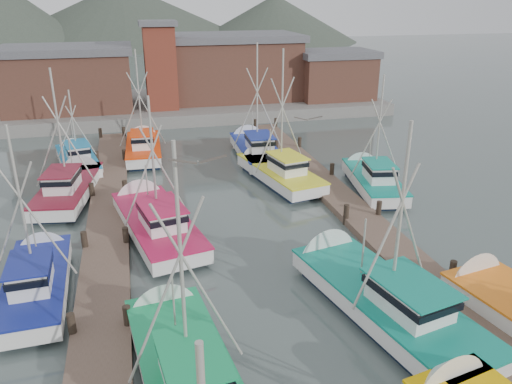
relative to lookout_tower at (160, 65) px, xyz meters
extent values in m
plane|color=#455350|center=(2.00, -33.00, -5.55)|extent=(260.00, 260.00, 0.00)
cube|color=brown|center=(-5.00, -29.00, -5.35)|extent=(2.20, 46.00, 0.40)
cylinder|color=black|center=(-6.00, -35.00, -5.10)|extent=(0.30, 0.30, 1.50)
cylinder|color=black|center=(-6.00, -28.00, -5.10)|extent=(0.30, 0.30, 1.50)
cylinder|color=black|center=(-6.00, -21.00, -5.10)|extent=(0.30, 0.30, 1.50)
cylinder|color=black|center=(-6.00, -14.00, -5.10)|extent=(0.30, 0.30, 1.50)
cylinder|color=black|center=(-6.00, -7.00, -5.10)|extent=(0.30, 0.30, 1.50)
cylinder|color=black|center=(-4.00, -35.00, -5.10)|extent=(0.30, 0.30, 1.50)
cylinder|color=black|center=(-4.00, -28.00, -5.10)|extent=(0.30, 0.30, 1.50)
cylinder|color=black|center=(-4.00, -21.00, -5.10)|extent=(0.30, 0.30, 1.50)
cylinder|color=black|center=(-4.00, -14.00, -5.10)|extent=(0.30, 0.30, 1.50)
cylinder|color=black|center=(-4.00, -7.00, -5.10)|extent=(0.30, 0.30, 1.50)
cube|color=brown|center=(9.00, -29.00, -5.35)|extent=(2.20, 46.00, 0.40)
cylinder|color=black|center=(8.00, -35.00, -5.10)|extent=(0.30, 0.30, 1.50)
cylinder|color=black|center=(8.00, -28.00, -5.10)|extent=(0.30, 0.30, 1.50)
cylinder|color=black|center=(8.00, -21.00, -5.10)|extent=(0.30, 0.30, 1.50)
cylinder|color=black|center=(8.00, -14.00, -5.10)|extent=(0.30, 0.30, 1.50)
cylinder|color=black|center=(8.00, -7.00, -5.10)|extent=(0.30, 0.30, 1.50)
cylinder|color=black|center=(10.00, -35.00, -5.10)|extent=(0.30, 0.30, 1.50)
cylinder|color=black|center=(10.00, -28.00, -5.10)|extent=(0.30, 0.30, 1.50)
cylinder|color=black|center=(10.00, -21.00, -5.10)|extent=(0.30, 0.30, 1.50)
cylinder|color=black|center=(10.00, -14.00, -5.10)|extent=(0.30, 0.30, 1.50)
cylinder|color=black|center=(10.00, -7.00, -5.10)|extent=(0.30, 0.30, 1.50)
cube|color=gray|center=(2.00, 4.00, -4.95)|extent=(44.00, 16.00, 1.20)
cube|color=brown|center=(-9.00, 2.00, -1.60)|extent=(12.00, 8.00, 5.50)
cube|color=slate|center=(-9.00, 2.00, 1.50)|extent=(12.72, 8.48, 0.70)
cube|color=brown|center=(8.00, 4.00, -1.25)|extent=(14.00, 9.00, 6.20)
cube|color=slate|center=(8.00, 4.00, 2.20)|extent=(14.84, 9.54, 0.70)
cube|color=brown|center=(19.00, 1.00, -2.10)|extent=(8.00, 6.00, 4.50)
cube|color=slate|center=(19.00, 1.00, 0.50)|extent=(8.48, 6.36, 0.70)
cube|color=maroon|center=(0.00, 0.00, -0.35)|extent=(3.00, 3.00, 8.00)
cube|color=slate|center=(0.00, 0.00, 3.90)|extent=(3.60, 3.60, 0.50)
cone|color=#444D40|center=(-3.00, 97.00, -5.55)|extent=(140.00, 140.00, 30.00)
cone|color=#444D40|center=(37.00, 87.00, -5.55)|extent=(90.00, 90.00, 24.00)
cone|color=white|center=(5.63, -40.68, -5.00)|extent=(2.90, 1.58, 2.74)
cube|color=white|center=(-2.16, -38.52, -4.85)|extent=(3.72, 8.67, 0.80)
cube|color=#129A57|center=(-2.16, -38.52, -4.47)|extent=(3.81, 8.76, 0.10)
cone|color=white|center=(-2.66, -34.35, -5.00)|extent=(2.74, 1.41, 2.63)
cube|color=white|center=(-2.04, -39.52, -3.90)|extent=(1.99, 2.71, 1.10)
cube|color=black|center=(-2.04, -39.52, -3.67)|extent=(2.12, 2.97, 0.28)
cube|color=#129A57|center=(-2.04, -39.52, -3.31)|extent=(2.25, 3.15, 0.07)
cylinder|color=#ADAA9F|center=(-2.14, -38.69, -0.74)|extent=(0.13, 0.13, 7.43)
cylinder|color=#ADAA9F|center=(-2.67, -38.75, -1.61)|extent=(2.64, 0.40, 5.80)
cylinder|color=#ADAA9F|center=(-1.61, -38.63, -1.61)|extent=(2.64, 0.40, 5.80)
cylinder|color=#ADAA9F|center=(-2.34, -37.02, -3.25)|extent=(0.08, 0.08, 2.34)
cube|color=#0F1B32|center=(6.03, -36.48, -5.50)|extent=(4.41, 8.81, 0.70)
cube|color=white|center=(6.03, -36.48, -4.85)|extent=(5.01, 10.01, 0.80)
cube|color=#0E8772|center=(6.03, -36.48, -4.47)|extent=(5.12, 10.12, 0.10)
cone|color=white|center=(5.05, -31.79, -5.00)|extent=(3.15, 1.69, 2.99)
cube|color=white|center=(6.26, -37.61, -3.90)|extent=(2.48, 3.21, 1.10)
cube|color=black|center=(6.26, -37.61, -3.67)|extent=(2.66, 3.51, 0.28)
cube|color=#0E8772|center=(6.26, -37.61, -3.31)|extent=(2.82, 3.73, 0.07)
cylinder|color=#ADAA9F|center=(6.07, -36.67, -0.95)|extent=(0.16, 0.16, 7.01)
cylinder|color=#ADAA9F|center=(5.47, -36.79, -1.77)|extent=(2.48, 0.61, 5.48)
cylinder|color=#ADAA9F|center=(6.67, -36.54, -1.77)|extent=(2.48, 0.61, 5.48)
cylinder|color=#ADAA9F|center=(5.68, -34.79, -3.25)|extent=(0.09, 0.09, 2.67)
cube|color=#0F1B32|center=(-7.68, -31.69, -5.50)|extent=(2.37, 6.53, 0.70)
cube|color=white|center=(-7.68, -31.69, -4.85)|extent=(2.70, 7.42, 0.80)
cube|color=navy|center=(-7.68, -31.69, -4.47)|extent=(2.77, 7.50, 0.10)
cone|color=white|center=(-7.84, -28.03, -5.00)|extent=(2.33, 1.20, 2.29)
cube|color=white|center=(-7.64, -32.57, -3.90)|extent=(1.57, 2.26, 1.10)
cube|color=black|center=(-7.64, -32.57, -3.67)|extent=(1.67, 2.48, 0.28)
cube|color=navy|center=(-7.64, -32.57, -3.31)|extent=(1.78, 2.63, 0.07)
cylinder|color=#ADAA9F|center=(-7.67, -31.84, -1.18)|extent=(0.11, 0.11, 6.54)
cylinder|color=#ADAA9F|center=(-8.18, -31.86, -1.95)|extent=(2.34, 0.18, 5.11)
cylinder|color=#ADAA9F|center=(-7.17, -31.82, -1.95)|extent=(2.34, 0.18, 5.11)
cylinder|color=#ADAA9F|center=(-7.74, -30.38, -3.25)|extent=(0.07, 0.07, 2.20)
cone|color=white|center=(10.45, -35.35, -5.00)|extent=(2.97, 1.57, 2.82)
cube|color=#0F1B32|center=(-2.37, -26.97, -5.50)|extent=(4.13, 8.25, 0.70)
cube|color=white|center=(-2.37, -26.97, -4.85)|extent=(4.69, 9.37, 0.80)
cube|color=#C01647|center=(-2.37, -26.97, -4.47)|extent=(4.79, 9.48, 0.10)
cone|color=white|center=(-3.28, -22.58, -5.00)|extent=(2.97, 1.65, 2.80)
cube|color=white|center=(-2.15, -28.02, -3.90)|extent=(2.32, 3.00, 1.10)
cube|color=black|center=(-2.15, -28.02, -3.67)|extent=(2.49, 3.29, 0.28)
cube|color=#C01647|center=(-2.15, -28.02, -3.31)|extent=(2.64, 3.49, 0.07)
cylinder|color=#ADAA9F|center=(-2.33, -27.15, -1.21)|extent=(0.15, 0.15, 6.49)
cylinder|color=#ADAA9F|center=(-2.89, -27.26, -1.97)|extent=(2.30, 0.57, 5.08)
cylinder|color=#ADAA9F|center=(-1.77, -27.03, -1.97)|extent=(2.30, 0.57, 5.08)
cylinder|color=#ADAA9F|center=(-2.69, -25.39, -3.25)|extent=(0.09, 0.09, 2.50)
cube|color=#0F1B32|center=(6.31, -20.67, -5.50)|extent=(3.77, 7.60, 0.70)
cube|color=white|center=(6.31, -20.67, -4.85)|extent=(4.29, 8.63, 0.80)
cube|color=yellow|center=(6.31, -20.67, -4.47)|extent=(4.38, 8.73, 0.10)
cone|color=white|center=(5.48, -16.62, -5.00)|extent=(2.75, 1.59, 2.58)
cube|color=white|center=(6.51, -21.64, -3.90)|extent=(2.13, 2.76, 1.10)
cube|color=black|center=(6.51, -21.64, -3.67)|extent=(2.28, 3.03, 0.28)
cube|color=yellow|center=(6.51, -21.64, -3.31)|extent=(2.42, 3.21, 0.07)
cylinder|color=#ADAA9F|center=(6.34, -20.83, -0.51)|extent=(0.14, 0.14, 7.87)
cylinder|color=#ADAA9F|center=(5.82, -20.94, -1.44)|extent=(2.76, 0.64, 6.15)
cylinder|color=#ADAA9F|center=(6.86, -20.73, -1.44)|extent=(2.76, 0.64, 6.15)
cylinder|color=#ADAA9F|center=(6.01, -19.21, -3.25)|extent=(0.08, 0.08, 2.31)
cube|color=#0F1B32|center=(-7.44, -20.35, -5.50)|extent=(3.44, 7.50, 0.70)
cube|color=white|center=(-7.44, -20.35, -4.85)|extent=(3.91, 8.52, 0.80)
cube|color=maroon|center=(-7.44, -20.35, -4.47)|extent=(4.00, 8.61, 0.10)
cone|color=white|center=(-6.80, -16.30, -5.00)|extent=(2.70, 1.48, 2.56)
cube|color=white|center=(-7.59, -21.32, -3.90)|extent=(2.02, 2.69, 1.10)
cube|color=black|center=(-7.59, -21.32, -3.67)|extent=(2.16, 2.95, 0.28)
cube|color=maroon|center=(-7.59, -21.32, -3.31)|extent=(2.29, 3.13, 0.07)
cylinder|color=#ADAA9F|center=(-7.47, -20.51, -0.90)|extent=(0.14, 0.14, 7.10)
cylinder|color=#ADAA9F|center=(-8.02, -20.42, -1.73)|extent=(2.52, 0.49, 5.55)
cylinder|color=#ADAA9F|center=(-6.91, -20.60, -1.73)|extent=(2.52, 0.49, 5.55)
cylinder|color=#ADAA9F|center=(-7.21, -18.89, -3.25)|extent=(0.08, 0.08, 2.46)
cube|color=#0F1B32|center=(11.83, -23.68, -5.50)|extent=(3.24, 6.77, 0.70)
cube|color=white|center=(11.83, -23.68, -4.85)|extent=(3.68, 7.69, 0.80)
cube|color=#0A8D7A|center=(11.83, -23.68, -4.47)|extent=(3.77, 7.78, 0.10)
cone|color=white|center=(12.47, -20.05, -5.00)|extent=(2.49, 1.49, 2.33)
cube|color=white|center=(11.67, -24.55, -3.90)|extent=(1.87, 2.44, 1.10)
cube|color=black|center=(11.67, -24.55, -3.67)|extent=(2.01, 2.68, 0.28)
cube|color=#0A8D7A|center=(11.67, -24.55, -3.31)|extent=(2.13, 2.84, 0.07)
cylinder|color=#ADAA9F|center=(11.80, -23.83, -1.20)|extent=(0.13, 0.13, 6.50)
cylinder|color=#ADAA9F|center=(11.31, -23.74, -1.96)|extent=(2.30, 0.49, 5.08)
cylinder|color=#ADAA9F|center=(12.29, -23.91, -1.96)|extent=(2.30, 0.49, 5.08)
cylinder|color=#ADAA9F|center=(12.06, -22.37, -3.25)|extent=(0.07, 0.07, 2.16)
cube|color=#0F1B32|center=(-2.52, -12.44, -5.50)|extent=(2.46, 6.90, 0.70)
cube|color=white|center=(-2.52, -12.44, -4.85)|extent=(2.79, 7.84, 0.80)
cube|color=#FB3B08|center=(-2.52, -12.44, -4.47)|extent=(2.87, 7.92, 0.10)
cone|color=white|center=(-2.39, -8.56, -5.00)|extent=(2.46, 1.18, 2.42)
cube|color=white|center=(-2.55, -13.37, -3.90)|extent=(1.64, 2.38, 1.10)
cube|color=black|center=(-2.55, -13.37, -3.67)|extent=(1.75, 2.62, 0.28)
cube|color=#FB3B08|center=(-2.55, -13.37, -3.31)|extent=(1.86, 2.77, 0.07)
cylinder|color=#ADAA9F|center=(-2.53, -12.60, -0.83)|extent=(0.11, 0.11, 7.25)
cylinder|color=#ADAA9F|center=(-3.02, -12.58, -1.68)|extent=(2.58, 0.17, 5.66)
cylinder|color=#ADAA9F|center=(-2.03, -12.61, -1.68)|extent=(2.58, 0.17, 5.66)
cylinder|color=#ADAA9F|center=(-2.47, -11.04, -3.25)|extent=(0.07, 0.07, 2.17)
cube|color=#0F1B32|center=(6.05, -15.21, -5.50)|extent=(2.70, 7.58, 0.70)
cube|color=white|center=(6.05, -15.21, -4.85)|extent=(3.07, 8.61, 0.80)
cube|color=#172C96|center=(6.05, -15.21, -4.47)|extent=(3.15, 8.70, 0.10)
cone|color=white|center=(6.20, -10.95, -5.00)|extent=(2.70, 1.19, 2.66)
cube|color=white|center=(6.02, -16.23, -3.90)|extent=(1.81, 2.61, 1.10)
cube|color=black|center=(6.02, -16.23, -3.67)|extent=(1.93, 2.87, 0.28)
cube|color=#172C96|center=(6.02, -16.23, -3.31)|extent=(2.04, 3.05, 0.07)
cylinder|color=#ADAA9F|center=(6.05, -15.38, -0.57)|extent=(0.12, 0.12, 7.76)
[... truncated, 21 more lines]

